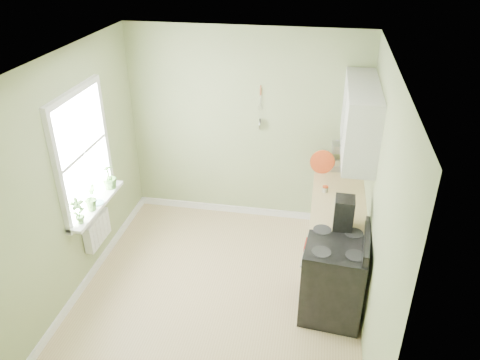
% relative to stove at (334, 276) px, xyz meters
% --- Properties ---
extents(floor, '(3.20, 3.60, 0.02)m').
position_rel_stove_xyz_m(floor, '(-1.28, -0.01, -0.47)').
color(floor, tan).
rests_on(floor, ground).
extents(ceiling, '(3.20, 3.60, 0.02)m').
position_rel_stove_xyz_m(ceiling, '(-1.28, -0.01, 2.25)').
color(ceiling, white).
rests_on(ceiling, wall_back).
extents(wall_back, '(3.20, 0.02, 2.70)m').
position_rel_stove_xyz_m(wall_back, '(-1.28, 1.80, 0.89)').
color(wall_back, '#98A671').
rests_on(wall_back, floor).
extents(wall_left, '(0.02, 3.60, 2.70)m').
position_rel_stove_xyz_m(wall_left, '(-2.89, -0.01, 0.89)').
color(wall_left, '#98A671').
rests_on(wall_left, floor).
extents(wall_right, '(0.02, 3.60, 2.70)m').
position_rel_stove_xyz_m(wall_right, '(0.33, -0.01, 0.89)').
color(wall_right, '#98A671').
rests_on(wall_right, floor).
extents(base_cabinets, '(0.60, 1.60, 0.87)m').
position_rel_stove_xyz_m(base_cabinets, '(0.02, 0.99, -0.03)').
color(base_cabinets, white).
rests_on(base_cabinets, floor).
extents(countertop, '(0.64, 1.60, 0.04)m').
position_rel_stove_xyz_m(countertop, '(0.01, 0.99, 0.43)').
color(countertop, '#D6BD83').
rests_on(countertop, base_cabinets).
extents(upper_cabinets, '(0.35, 1.40, 0.80)m').
position_rel_stove_xyz_m(upper_cabinets, '(0.15, 1.09, 1.39)').
color(upper_cabinets, white).
rests_on(upper_cabinets, wall_right).
extents(window, '(0.06, 1.14, 1.44)m').
position_rel_stove_xyz_m(window, '(-2.86, 0.29, 1.09)').
color(window, white).
rests_on(window, wall_left).
extents(window_sill, '(0.18, 1.14, 0.04)m').
position_rel_stove_xyz_m(window_sill, '(-2.79, 0.29, 0.42)').
color(window_sill, white).
rests_on(window_sill, wall_left).
extents(radiator, '(0.12, 0.50, 0.35)m').
position_rel_stove_xyz_m(radiator, '(-2.82, 0.24, 0.09)').
color(radiator, white).
rests_on(radiator, wall_left).
extents(wall_utensils, '(0.02, 0.14, 0.58)m').
position_rel_stove_xyz_m(wall_utensils, '(-1.08, 1.77, 1.10)').
color(wall_utensils, '#D6BD83').
rests_on(wall_utensils, wall_back).
extents(stove, '(0.71, 0.79, 1.03)m').
position_rel_stove_xyz_m(stove, '(0.00, 0.00, 0.00)').
color(stove, black).
rests_on(stove, floor).
extents(stand_mixer, '(0.22, 0.34, 0.39)m').
position_rel_stove_xyz_m(stand_mixer, '(-0.04, 1.73, 0.62)').
color(stand_mixer, '#B2B2B7').
rests_on(stand_mixer, countertop).
extents(kettle, '(0.21, 0.12, 0.21)m').
position_rel_stove_xyz_m(kettle, '(-0.19, 1.71, 0.55)').
color(kettle, silver).
rests_on(kettle, countertop).
extents(coffee_maker, '(0.21, 0.23, 0.36)m').
position_rel_stove_xyz_m(coffee_maker, '(0.04, 0.29, 0.62)').
color(coffee_maker, black).
rests_on(coffee_maker, countertop).
extents(red_tray, '(0.32, 0.09, 0.32)m').
position_rel_stove_xyz_m(red_tray, '(-0.22, 1.51, 0.61)').
color(red_tray, '#D0471E').
rests_on(red_tray, countertop).
extents(jar, '(0.07, 0.07, 0.08)m').
position_rel_stove_xyz_m(jar, '(-0.16, 1.02, 0.49)').
color(jar, '#B1AC8D').
rests_on(jar, countertop).
extents(plant_a, '(0.20, 0.20, 0.31)m').
position_rel_stove_xyz_m(plant_a, '(-2.78, -0.14, 0.60)').
color(plant_a, '#4B7935').
rests_on(plant_a, window_sill).
extents(plant_b, '(0.17, 0.20, 0.31)m').
position_rel_stove_xyz_m(plant_b, '(-2.78, 0.16, 0.59)').
color(plant_b, '#4B7935').
rests_on(plant_b, window_sill).
extents(plant_c, '(0.25, 0.25, 0.32)m').
position_rel_stove_xyz_m(plant_c, '(-2.78, 0.66, 0.60)').
color(plant_c, '#4B7935').
rests_on(plant_c, window_sill).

